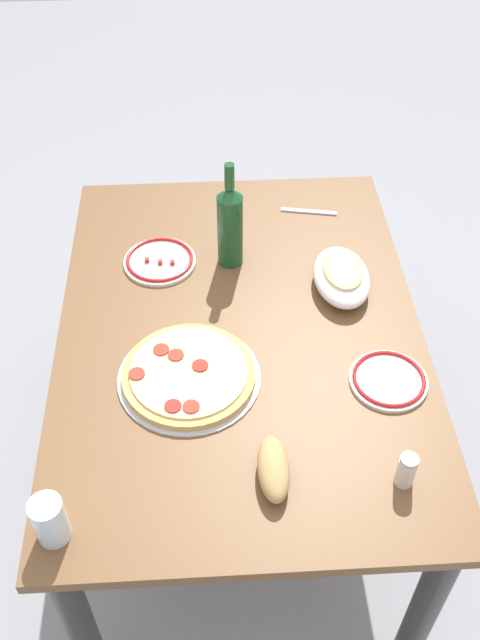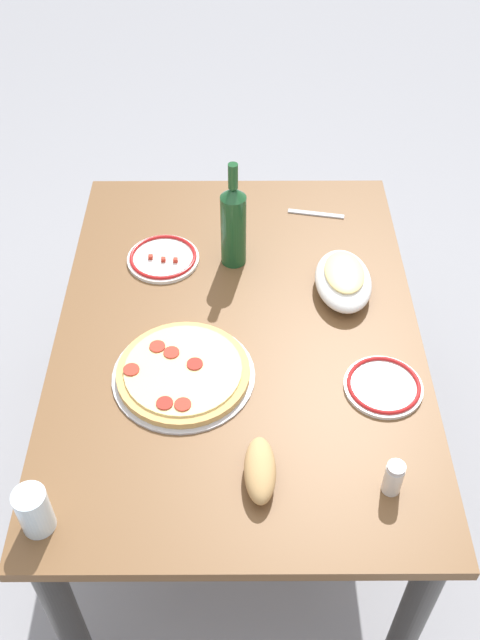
{
  "view_description": "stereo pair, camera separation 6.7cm",
  "coord_description": "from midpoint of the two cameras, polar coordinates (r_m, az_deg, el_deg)",
  "views": [
    {
      "loc": [
        1.25,
        -0.07,
        2.03
      ],
      "look_at": [
        0.0,
        0.0,
        0.75
      ],
      "focal_mm": 39.81,
      "sensor_mm": 36.0,
      "label": 1
    },
    {
      "loc": [
        1.25,
        -0.0,
        2.03
      ],
      "look_at": [
        0.0,
        0.0,
        0.75
      ],
      "focal_mm": 39.81,
      "sensor_mm": 36.0,
      "label": 2
    }
  ],
  "objects": [
    {
      "name": "baked_pasta_dish",
      "position": [
        1.91,
        9.45,
        3.25
      ],
      "size": [
        0.24,
        0.15,
        0.08
      ],
      "color": "white",
      "rests_on": "dining_table"
    },
    {
      "name": "ground_plane",
      "position": [
        2.39,
        0.82,
        -12.7
      ],
      "size": [
        8.0,
        8.0,
        0.0
      ],
      "primitive_type": "plane",
      "color": "gray",
      "rests_on": "ground"
    },
    {
      "name": "fork_right",
      "position": [
        2.18,
        7.14,
        8.45
      ],
      "size": [
        0.05,
        0.17,
        0.0
      ],
      "primitive_type": "cube",
      "rotation": [
        0.0,
        0.0,
        4.52
      ],
      "color": "#B7B7BC",
      "rests_on": "dining_table"
    },
    {
      "name": "wine_bottle",
      "position": [
        1.92,
        0.62,
        7.71
      ],
      "size": [
        0.07,
        0.07,
        0.32
      ],
      "color": "#194723",
      "rests_on": "dining_table"
    },
    {
      "name": "dining_table",
      "position": [
        1.9,
        1.01,
        -3.03
      ],
      "size": [
        1.31,
        0.93,
        0.72
      ],
      "color": "brown",
      "rests_on": "ground"
    },
    {
      "name": "spice_shaker",
      "position": [
        1.53,
        13.67,
        -12.25
      ],
      "size": [
        0.04,
        0.04,
        0.09
      ],
      "color": "silver",
      "rests_on": "dining_table"
    },
    {
      "name": "side_plate_far",
      "position": [
        2.01,
        -5.11,
        4.98
      ],
      "size": [
        0.2,
        0.2,
        0.02
      ],
      "color": "white",
      "rests_on": "dining_table"
    },
    {
      "name": "water_glass",
      "position": [
        1.48,
        -14.76,
        -14.63
      ],
      "size": [
        0.07,
        0.07,
        0.11
      ],
      "primitive_type": "cylinder",
      "color": "silver",
      "rests_on": "dining_table"
    },
    {
      "name": "side_plate_near",
      "position": [
        1.72,
        12.72,
        -5.2
      ],
      "size": [
        0.19,
        0.19,
        0.02
      ],
      "color": "white",
      "rests_on": "dining_table"
    },
    {
      "name": "pepperoni_pizza",
      "position": [
        1.7,
        -3.3,
        -4.26
      ],
      "size": [
        0.34,
        0.34,
        0.03
      ],
      "color": "#B7B7BC",
      "rests_on": "dining_table"
    },
    {
      "name": "bread_loaf",
      "position": [
        1.52,
        3.1,
        -11.99
      ],
      "size": [
        0.16,
        0.07,
        0.06
      ],
      "primitive_type": "ellipsoid",
      "color": "tan",
      "rests_on": "dining_table"
    }
  ]
}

